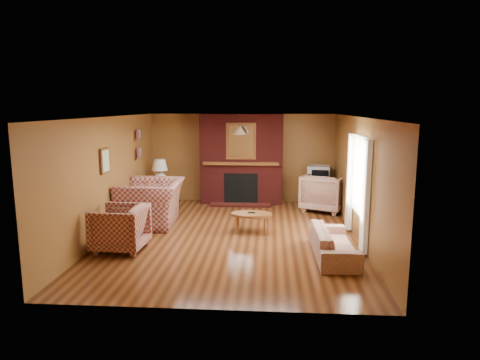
# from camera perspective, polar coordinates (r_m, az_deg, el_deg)

# --- Properties ---
(floor) EXTENTS (6.50, 6.50, 0.00)m
(floor) POSITION_cam_1_polar(r_m,az_deg,el_deg) (8.82, -1.12, -7.37)
(floor) COLOR #43210E
(floor) RESTS_ON ground
(ceiling) EXTENTS (6.50, 6.50, 0.00)m
(ceiling) POSITION_cam_1_polar(r_m,az_deg,el_deg) (8.43, -1.18, 8.41)
(ceiling) COLOR white
(ceiling) RESTS_ON wall_back
(wall_back) EXTENTS (6.50, 0.00, 6.50)m
(wall_back) POSITION_cam_1_polar(r_m,az_deg,el_deg) (11.75, 0.29, 2.95)
(wall_back) COLOR brown
(wall_back) RESTS_ON floor
(wall_front) EXTENTS (6.50, 0.00, 6.50)m
(wall_front) POSITION_cam_1_polar(r_m,az_deg,el_deg) (5.39, -4.30, -5.36)
(wall_front) COLOR brown
(wall_front) RESTS_ON floor
(wall_left) EXTENTS (0.00, 6.50, 6.50)m
(wall_left) POSITION_cam_1_polar(r_m,az_deg,el_deg) (9.12, -17.00, 0.51)
(wall_left) COLOR brown
(wall_left) RESTS_ON floor
(wall_right) EXTENTS (0.00, 6.50, 6.50)m
(wall_right) POSITION_cam_1_polar(r_m,az_deg,el_deg) (8.68, 15.51, 0.14)
(wall_right) COLOR brown
(wall_right) RESTS_ON floor
(fireplace) EXTENTS (2.20, 0.82, 2.40)m
(fireplace) POSITION_cam_1_polar(r_m,az_deg,el_deg) (11.49, 0.20, 2.71)
(fireplace) COLOR #4C1210
(fireplace) RESTS_ON floor
(window_right) EXTENTS (0.10, 1.85, 2.00)m
(window_right) POSITION_cam_1_polar(r_m,az_deg,el_deg) (8.49, 15.43, -0.57)
(window_right) COLOR silver
(window_right) RESTS_ON wall_right
(bookshelf) EXTENTS (0.09, 0.55, 0.71)m
(bookshelf) POSITION_cam_1_polar(r_m,az_deg,el_deg) (10.82, -13.25, 4.58)
(bookshelf) COLOR brown
(bookshelf) RESTS_ON wall_left
(botanical_print) EXTENTS (0.05, 0.40, 0.50)m
(botanical_print) POSITION_cam_1_polar(r_m,az_deg,el_deg) (8.78, -17.60, 2.45)
(botanical_print) COLOR brown
(botanical_print) RESTS_ON wall_left
(pendant_light) EXTENTS (0.36, 0.36, 0.48)m
(pendant_light) POSITION_cam_1_polar(r_m,az_deg,el_deg) (10.74, -0.04, 6.59)
(pendant_light) COLOR black
(pendant_light) RESTS_ON ceiling
(plaid_loveseat) EXTENTS (1.40, 1.58, 0.98)m
(plaid_loveseat) POSITION_cam_1_polar(r_m,az_deg,el_deg) (9.69, -11.73, -3.00)
(plaid_loveseat) COLOR maroon
(plaid_loveseat) RESTS_ON floor
(plaid_armchair) EXTENTS (0.95, 0.92, 0.83)m
(plaid_armchair) POSITION_cam_1_polar(r_m,az_deg,el_deg) (8.13, -15.73, -6.20)
(plaid_armchair) COLOR maroon
(plaid_armchair) RESTS_ON floor
(floral_sofa) EXTENTS (0.70, 1.73, 0.50)m
(floral_sofa) POSITION_cam_1_polar(r_m,az_deg,el_deg) (7.74, 12.40, -8.16)
(floral_sofa) COLOR #B7B08E
(floral_sofa) RESTS_ON floor
(floral_armchair) EXTENTS (1.34, 1.35, 0.94)m
(floral_armchair) POSITION_cam_1_polar(r_m,az_deg,el_deg) (10.93, 11.22, -1.64)
(floral_armchair) COLOR #B7B08E
(floral_armchair) RESTS_ON floor
(coffee_table) EXTENTS (0.86, 0.53, 0.44)m
(coffee_table) POSITION_cam_1_polar(r_m,az_deg,el_deg) (8.90, 1.53, -4.77)
(coffee_table) COLOR brown
(coffee_table) RESTS_ON floor
(side_table) EXTENTS (0.45, 0.45, 0.57)m
(side_table) POSITION_cam_1_polar(r_m,az_deg,el_deg) (11.45, -10.53, -2.05)
(side_table) COLOR brown
(side_table) RESTS_ON floor
(table_lamp) EXTENTS (0.41, 0.41, 0.68)m
(table_lamp) POSITION_cam_1_polar(r_m,az_deg,el_deg) (11.34, -10.64, 1.23)
(table_lamp) COLOR white
(table_lamp) RESTS_ON side_table
(tv_stand) EXTENTS (0.55, 0.51, 0.55)m
(tv_stand) POSITION_cam_1_polar(r_m,az_deg,el_deg) (11.50, 10.38, -2.02)
(tv_stand) COLOR black
(tv_stand) RESTS_ON floor
(crt_tv) EXTENTS (0.65, 0.64, 0.52)m
(crt_tv) POSITION_cam_1_polar(r_m,az_deg,el_deg) (11.40, 10.47, 0.61)
(crt_tv) COLOR #9B9DA2
(crt_tv) RESTS_ON tv_stand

